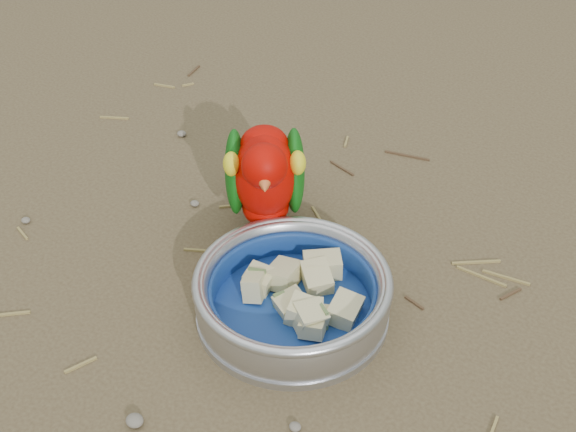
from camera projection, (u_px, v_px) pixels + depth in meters
The scene contains 6 objects.
ground at pixel (218, 325), 0.93m from camera, with size 60.00×60.00×0.00m, color brown.
food_bowl at pixel (292, 311), 0.94m from camera, with size 0.23×0.23×0.02m, color #B2B2BA.
bowl_wall at pixel (292, 292), 0.92m from camera, with size 0.23×0.23×0.04m, color #B2B2BA, non-canonical shape.
fruit_wedges at pixel (292, 297), 0.92m from camera, with size 0.14×0.14×0.03m, color beige, non-canonical shape.
lory_parrot at pixel (265, 185), 1.00m from camera, with size 0.10×0.21×0.17m, color #AF0600, non-canonical shape.
ground_debris at pixel (278, 294), 0.97m from camera, with size 0.90×0.80×0.01m, color olive, non-canonical shape.
Camera 1 is at (0.45, -0.48, 0.68)m, focal length 50.00 mm.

